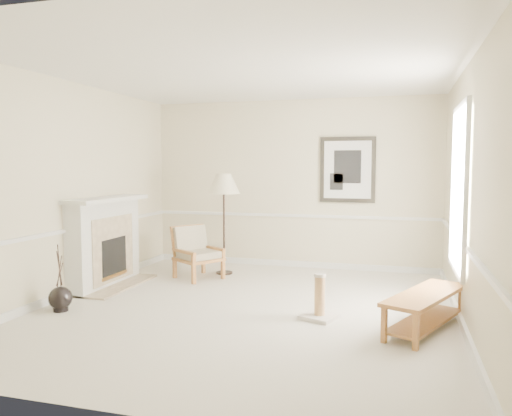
{
  "coord_description": "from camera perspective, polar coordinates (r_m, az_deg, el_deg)",
  "views": [
    {
      "loc": [
        1.78,
        -5.76,
        1.76
      ],
      "look_at": [
        -0.07,
        0.7,
        1.19
      ],
      "focal_mm": 35.0,
      "sensor_mm": 36.0,
      "label": 1
    }
  ],
  "objects": [
    {
      "name": "bench",
      "position": [
        5.75,
        18.82,
        -10.46
      ],
      "size": [
        0.97,
        1.48,
        0.41
      ],
      "rotation": [
        0.0,
        0.0,
        -0.42
      ],
      "color": "#A27234",
      "rests_on": "ground"
    },
    {
      "name": "scratching_post",
      "position": [
        5.91,
        7.28,
        -10.89
      ],
      "size": [
        0.48,
        0.48,
        0.53
      ],
      "rotation": [
        0.0,
        0.0,
        -0.34
      ],
      "color": "silver",
      "rests_on": "ground"
    },
    {
      "name": "ground",
      "position": [
        6.28,
        -1.17,
        -11.46
      ],
      "size": [
        5.5,
        5.5,
        0.0
      ],
      "primitive_type": "plane",
      "color": "silver",
      "rests_on": "ground"
    },
    {
      "name": "armchair",
      "position": [
        7.95,
        -6.96,
        -4.77
      ],
      "size": [
        0.89,
        0.88,
        0.82
      ],
      "rotation": [
        0.0,
        0.0,
        0.98
      ],
      "color": "#A27234",
      "rests_on": "ground"
    },
    {
      "name": "fireplace",
      "position": [
        7.67,
        -16.81,
        -3.79
      ],
      "size": [
        0.64,
        1.64,
        1.31
      ],
      "color": "white",
      "rests_on": "ground"
    },
    {
      "name": "room",
      "position": [
        6.07,
        0.27,
        5.8
      ],
      "size": [
        5.04,
        5.54,
        2.92
      ],
      "color": "beige",
      "rests_on": "ground"
    },
    {
      "name": "floor_lamp",
      "position": [
        8.09,
        -3.7,
        2.47
      ],
      "size": [
        0.55,
        0.55,
        1.64
      ],
      "rotation": [
        0.0,
        0.0,
        -0.08
      ],
      "color": "black",
      "rests_on": "ground"
    },
    {
      "name": "floor_vase",
      "position": [
        6.6,
        -21.45,
        -9.64
      ],
      "size": [
        0.28,
        0.28,
        0.82
      ],
      "rotation": [
        0.0,
        0.0,
        -0.31
      ],
      "color": "black",
      "rests_on": "ground"
    }
  ]
}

